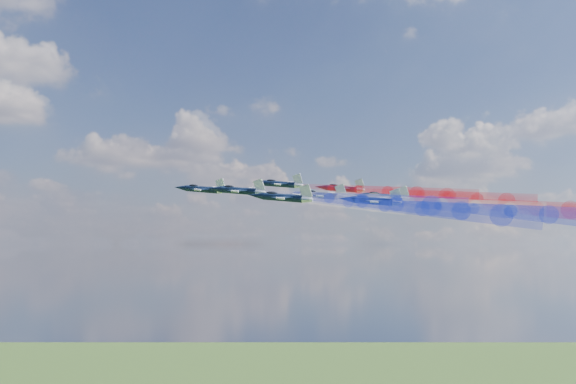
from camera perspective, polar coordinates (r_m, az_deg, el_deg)
jet_lead at (r=142.43m, az=-6.94°, el=0.21°), size 14.73×15.20×5.39m
trail_lead at (r=134.69m, az=1.98°, el=-0.48°), size 26.11×30.03×7.70m
jet_inner_left at (r=129.07m, az=-3.99°, el=0.11°), size 14.73×15.20×5.39m
trail_inner_left at (r=122.65m, az=6.02°, el=-0.67°), size 26.11×30.03×7.70m
jet_inner_right at (r=149.03m, az=-0.67°, el=0.64°), size 14.73×15.20×5.39m
trail_inner_right at (r=143.64m, az=8.05°, el=0.00°), size 26.11×30.03×7.70m
jet_outer_left at (r=116.81m, az=-0.41°, el=-0.45°), size 14.73×15.20×5.39m
trail_outer_left at (r=112.04m, az=10.81°, el=-1.32°), size 26.11×30.03×7.70m
jet_center_third at (r=135.28m, az=2.66°, el=-0.27°), size 14.73×15.20×5.39m
trail_center_third at (r=131.41m, az=12.36°, el=-1.01°), size 26.11×30.03×7.70m
jet_outer_right at (r=155.71m, az=4.39°, el=0.28°), size 14.73×15.20×5.39m
trail_outer_right at (r=152.26m, az=12.82°, el=-0.35°), size 26.11×30.03×7.70m
jet_rear_left at (r=123.87m, az=6.92°, el=-0.73°), size 14.73×15.20×5.39m
trail_rear_left at (r=121.90m, az=17.57°, el=-1.52°), size 26.11×30.03×7.70m
jet_rear_right at (r=141.92m, az=7.76°, el=-0.39°), size 14.73×15.20×5.39m
trail_rear_right at (r=140.00m, az=17.03°, el=-1.08°), size 26.11×30.03×7.70m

